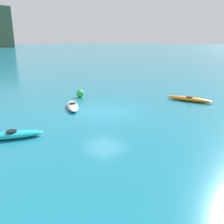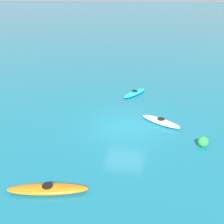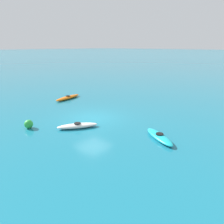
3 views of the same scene
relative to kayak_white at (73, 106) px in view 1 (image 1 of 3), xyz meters
name	(u,v)px [view 1 (image 1 of 3)]	position (x,y,z in m)	size (l,w,h in m)	color
ground_plane	(104,112)	(0.92, -2.18, -0.16)	(600.00, 600.00, 0.00)	#19728C
kayak_white	(73,106)	(0.00, 0.00, 0.00)	(2.04, 2.77, 0.37)	white
kayak_orange	(189,99)	(7.56, -4.51, 0.00)	(1.43, 3.51, 0.37)	orange
kayak_cyan	(12,135)	(-5.10, -2.31, 0.00)	(2.82, 1.99, 0.37)	#19B7C6
buoy_green	(80,94)	(2.40, 2.35, 0.13)	(0.59, 0.59, 0.59)	green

